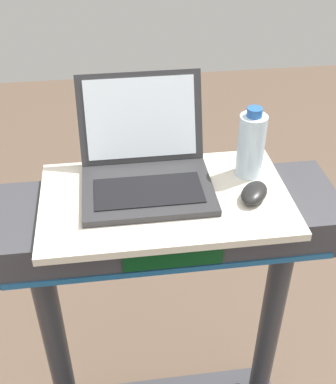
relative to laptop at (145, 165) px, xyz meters
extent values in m
cylinder|color=#38383D|center=(-0.30, -0.07, -0.58)|extent=(0.07, 0.07, 0.80)
cylinder|color=#38383D|center=(0.38, -0.07, -0.58)|extent=(0.07, 0.07, 0.80)
cube|color=#38383D|center=(0.04, -0.07, -0.12)|extent=(0.90, 0.28, 0.11)
cube|color=#0C3F19|center=(0.04, -0.22, -0.12)|extent=(0.24, 0.01, 0.06)
cube|color=#1E598C|center=(0.04, -0.21, -0.17)|extent=(0.81, 0.00, 0.02)
cube|color=beige|center=(0.04, -0.07, -0.06)|extent=(0.62, 0.37, 0.02)
cube|color=#2D2D30|center=(0.00, -0.05, -0.04)|extent=(0.33, 0.24, 0.02)
cube|color=black|center=(0.00, -0.07, -0.03)|extent=(0.27, 0.13, 0.00)
cube|color=#2D2D30|center=(0.00, 0.11, 0.08)|extent=(0.33, 0.09, 0.22)
cube|color=white|center=(0.00, 0.10, 0.08)|extent=(0.29, 0.08, 0.20)
ellipsoid|color=black|center=(0.26, -0.11, -0.03)|extent=(0.11, 0.12, 0.03)
cylinder|color=silver|center=(0.27, 0.00, 0.04)|extent=(0.07, 0.07, 0.17)
cylinder|color=#2659A5|center=(0.27, 0.00, 0.13)|extent=(0.04, 0.04, 0.02)
camera|label=1|loc=(-0.08, -1.05, 0.69)|focal=46.36mm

